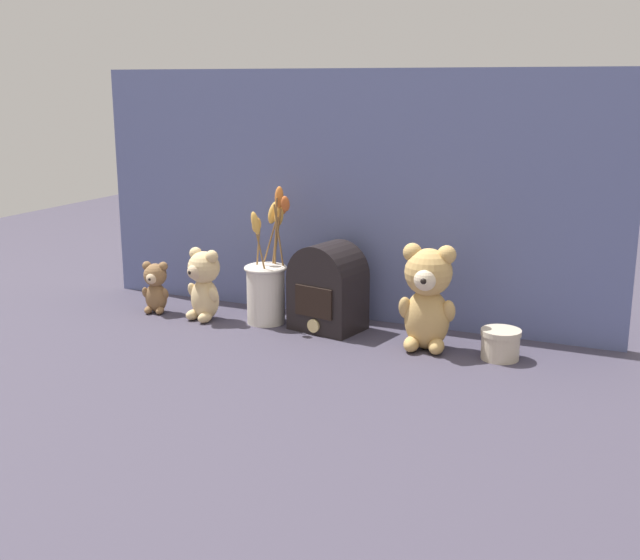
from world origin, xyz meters
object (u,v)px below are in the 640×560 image
at_px(teddy_bear_medium, 204,283).
at_px(flower_vase, 267,284).
at_px(decorative_tin_tall, 501,344).
at_px(vintage_radio, 328,288).
at_px(teddy_bear_large, 428,295).
at_px(teddy_bear_small, 155,286).

xyz_separation_m(teddy_bear_medium, flower_vase, (0.16, 0.04, 0.00)).
height_order(flower_vase, decorative_tin_tall, flower_vase).
relative_size(teddy_bear_medium, decorative_tin_tall, 2.09).
bearing_deg(vintage_radio, decorative_tin_tall, -5.50).
distance_m(teddy_bear_large, vintage_radio, 0.27).
bearing_deg(decorative_tin_tall, flower_vase, 177.14).
bearing_deg(vintage_radio, teddy_bear_large, -10.08).
height_order(teddy_bear_large, teddy_bear_small, teddy_bear_large).
bearing_deg(teddy_bear_medium, vintage_radio, 10.00).
height_order(teddy_bear_small, decorative_tin_tall, teddy_bear_small).
xyz_separation_m(teddy_bear_small, decorative_tin_tall, (0.91, 0.01, -0.04)).
xyz_separation_m(flower_vase, vintage_radio, (0.16, 0.01, 0.00)).
height_order(teddy_bear_large, vintage_radio, teddy_bear_large).
relative_size(teddy_bear_large, vintage_radio, 1.13).
distance_m(teddy_bear_medium, flower_vase, 0.16).
bearing_deg(teddy_bear_large, teddy_bear_small, -179.47).
bearing_deg(flower_vase, teddy_bear_small, -172.24).
distance_m(teddy_bear_small, vintage_radio, 0.48).
bearing_deg(teddy_bear_small, decorative_tin_tall, 0.77).
bearing_deg(decorative_tin_tall, vintage_radio, 174.50).
distance_m(teddy_bear_small, flower_vase, 0.31).
xyz_separation_m(teddy_bear_small, vintage_radio, (0.47, 0.05, 0.03)).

